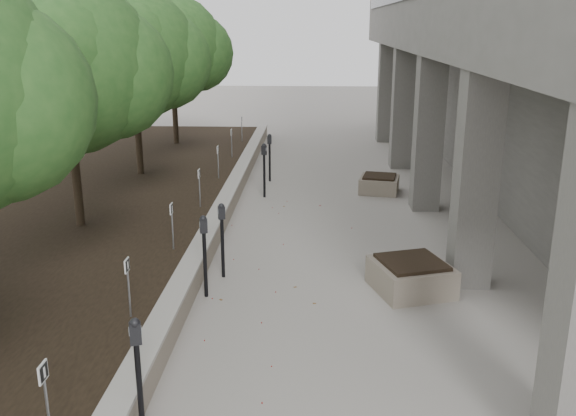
% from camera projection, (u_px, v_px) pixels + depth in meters
% --- Properties ---
extents(retaining_wall, '(0.39, 26.00, 0.50)m').
position_uv_depth(retaining_wall, '(219.00, 219.00, 14.89)').
color(retaining_wall, gray).
rests_on(retaining_wall, ground).
extents(planting_bed, '(7.00, 26.00, 0.40)m').
position_uv_depth(planting_bed, '(68.00, 219.00, 15.06)').
color(planting_bed, black).
rests_on(planting_bed, ground).
extents(crabapple_tree_3, '(4.60, 4.00, 5.44)m').
position_uv_depth(crabapple_tree_3, '(69.00, 103.00, 13.24)').
color(crabapple_tree_3, '#285721').
rests_on(crabapple_tree_3, planting_bed).
extents(crabapple_tree_4, '(4.60, 4.00, 5.44)m').
position_uv_depth(crabapple_tree_4, '(135.00, 82.00, 18.03)').
color(crabapple_tree_4, '#285721').
rests_on(crabapple_tree_4, planting_bed).
extents(crabapple_tree_5, '(4.60, 4.00, 5.44)m').
position_uv_depth(crabapple_tree_5, '(173.00, 70.00, 22.82)').
color(crabapple_tree_5, '#285721').
rests_on(crabapple_tree_5, planting_bed).
extents(parking_sign_2, '(0.04, 0.22, 0.96)m').
position_uv_depth(parking_sign_2, '(47.00, 403.00, 6.59)').
color(parking_sign_2, black).
rests_on(parking_sign_2, planting_bed).
extents(parking_sign_3, '(0.04, 0.22, 0.96)m').
position_uv_depth(parking_sign_3, '(129.00, 288.00, 9.47)').
color(parking_sign_3, black).
rests_on(parking_sign_3, planting_bed).
extents(parking_sign_4, '(0.04, 0.22, 0.96)m').
position_uv_depth(parking_sign_4, '(172.00, 227.00, 12.34)').
color(parking_sign_4, black).
rests_on(parking_sign_4, planting_bed).
extents(parking_sign_5, '(0.04, 0.22, 0.96)m').
position_uv_depth(parking_sign_5, '(200.00, 188.00, 15.21)').
color(parking_sign_5, black).
rests_on(parking_sign_5, planting_bed).
extents(parking_sign_6, '(0.04, 0.22, 0.96)m').
position_uv_depth(parking_sign_6, '(218.00, 162.00, 18.09)').
color(parking_sign_6, black).
rests_on(parking_sign_6, planting_bed).
extents(parking_sign_7, '(0.04, 0.22, 0.96)m').
position_uv_depth(parking_sign_7, '(232.00, 143.00, 20.96)').
color(parking_sign_7, black).
rests_on(parking_sign_7, planting_bed).
extents(parking_sign_8, '(0.04, 0.22, 0.96)m').
position_uv_depth(parking_sign_8, '(242.00, 129.00, 23.83)').
color(parking_sign_8, black).
rests_on(parking_sign_8, planting_bed).
extents(parking_meter_1, '(0.18, 0.15, 1.56)m').
position_uv_depth(parking_meter_1, '(139.00, 379.00, 7.22)').
color(parking_meter_1, black).
rests_on(parking_meter_1, ground).
extents(parking_meter_2, '(0.18, 0.15, 1.54)m').
position_uv_depth(parking_meter_2, '(205.00, 257.00, 11.05)').
color(parking_meter_2, black).
rests_on(parking_meter_2, ground).
extents(parking_meter_3, '(0.17, 0.15, 1.50)m').
position_uv_depth(parking_meter_3, '(222.00, 241.00, 11.92)').
color(parking_meter_3, black).
rests_on(parking_meter_3, ground).
extents(parking_meter_4, '(0.18, 0.16, 1.55)m').
position_uv_depth(parking_meter_4, '(264.00, 171.00, 17.50)').
color(parking_meter_4, black).
rests_on(parking_meter_4, ground).
extents(parking_meter_5, '(0.16, 0.12, 1.50)m').
position_uv_depth(parking_meter_5, '(270.00, 158.00, 19.29)').
color(parking_meter_5, black).
rests_on(parking_meter_5, ground).
extents(planter_front, '(1.62, 1.62, 0.60)m').
position_uv_depth(planter_front, '(411.00, 276.00, 11.42)').
color(planter_front, gray).
rests_on(planter_front, ground).
extents(planter_back, '(1.28, 1.28, 0.51)m').
position_uv_depth(planter_back, '(379.00, 184.00, 18.17)').
color(planter_back, gray).
rests_on(planter_back, ground).
extents(berry_scatter, '(3.30, 14.10, 0.02)m').
position_uv_depth(berry_scatter, '(281.00, 301.00, 11.06)').
color(berry_scatter, '#9A110B').
rests_on(berry_scatter, ground).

